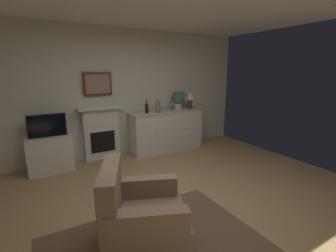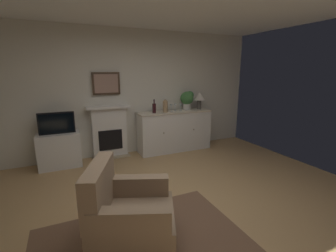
{
  "view_description": "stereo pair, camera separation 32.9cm",
  "coord_description": "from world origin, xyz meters",
  "px_view_note": "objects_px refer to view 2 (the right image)",
  "views": [
    {
      "loc": [
        -1.64,
        -2.26,
        1.79
      ],
      "look_at": [
        0.02,
        0.65,
        1.0
      ],
      "focal_mm": 24.99,
      "sensor_mm": 36.0,
      "label": 1
    },
    {
      "loc": [
        -1.35,
        -2.41,
        1.79
      ],
      "look_at": [
        0.02,
        0.65,
        1.0
      ],
      "focal_mm": 24.99,
      "sensor_mm": 36.0,
      "label": 2
    }
  ],
  "objects_px": {
    "vase_decorative": "(165,106)",
    "table_lamp": "(199,97)",
    "wine_glass_right": "(181,106)",
    "armchair": "(127,214)",
    "sideboard_cabinet": "(175,131)",
    "wine_glass_center": "(175,105)",
    "tv_set": "(57,123)",
    "fireplace_unit": "(109,132)",
    "tv_cabinet": "(60,150)",
    "framed_picture": "(106,84)",
    "wine_glass_left": "(171,106)",
    "wine_bottle": "(154,108)",
    "potted_plant_small": "(187,99)"
  },
  "relations": [
    {
      "from": "vase_decorative",
      "to": "table_lamp",
      "type": "bearing_deg",
      "value": 3.24
    },
    {
      "from": "wine_glass_right",
      "to": "armchair",
      "type": "bearing_deg",
      "value": -126.71
    },
    {
      "from": "wine_glass_right",
      "to": "sideboard_cabinet",
      "type": "bearing_deg",
      "value": 168.9
    },
    {
      "from": "wine_glass_center",
      "to": "tv_set",
      "type": "bearing_deg",
      "value": -179.16
    },
    {
      "from": "sideboard_cabinet",
      "to": "fireplace_unit",
      "type": "bearing_deg",
      "value": 172.96
    },
    {
      "from": "tv_cabinet",
      "to": "armchair",
      "type": "distance_m",
      "value": 2.68
    },
    {
      "from": "framed_picture",
      "to": "tv_cabinet",
      "type": "xyz_separation_m",
      "value": [
        -0.97,
        -0.21,
        -1.21
      ]
    },
    {
      "from": "fireplace_unit",
      "to": "wine_glass_left",
      "type": "height_order",
      "value": "fireplace_unit"
    },
    {
      "from": "armchair",
      "to": "tv_set",
      "type": "bearing_deg",
      "value": 103.83
    },
    {
      "from": "fireplace_unit",
      "to": "sideboard_cabinet",
      "type": "relative_size",
      "value": 0.65
    },
    {
      "from": "tv_cabinet",
      "to": "framed_picture",
      "type": "bearing_deg",
      "value": 12.01
    },
    {
      "from": "wine_glass_left",
      "to": "wine_glass_center",
      "type": "relative_size",
      "value": 1.0
    },
    {
      "from": "wine_bottle",
      "to": "tv_set",
      "type": "relative_size",
      "value": 0.47
    },
    {
      "from": "framed_picture",
      "to": "wine_glass_center",
      "type": "distance_m",
      "value": 1.56
    },
    {
      "from": "wine_glass_center",
      "to": "vase_decorative",
      "type": "relative_size",
      "value": 0.59
    },
    {
      "from": "wine_glass_right",
      "to": "armchair",
      "type": "distance_m",
      "value": 3.26
    },
    {
      "from": "wine_bottle",
      "to": "wine_glass_right",
      "type": "height_order",
      "value": "wine_bottle"
    },
    {
      "from": "framed_picture",
      "to": "tv_cabinet",
      "type": "height_order",
      "value": "framed_picture"
    },
    {
      "from": "framed_picture",
      "to": "wine_glass_right",
      "type": "height_order",
      "value": "framed_picture"
    },
    {
      "from": "wine_glass_right",
      "to": "armchair",
      "type": "relative_size",
      "value": 0.16
    },
    {
      "from": "sideboard_cabinet",
      "to": "tv_set",
      "type": "xyz_separation_m",
      "value": [
        -2.41,
        -0.01,
        0.4
      ]
    },
    {
      "from": "fireplace_unit",
      "to": "wine_bottle",
      "type": "height_order",
      "value": "wine_bottle"
    },
    {
      "from": "vase_decorative",
      "to": "tv_cabinet",
      "type": "relative_size",
      "value": 0.38
    },
    {
      "from": "fireplace_unit",
      "to": "framed_picture",
      "type": "bearing_deg",
      "value": 90.0
    },
    {
      "from": "wine_glass_left",
      "to": "tv_set",
      "type": "distance_m",
      "value": 2.33
    },
    {
      "from": "wine_glass_left",
      "to": "tv_set",
      "type": "bearing_deg",
      "value": -179.82
    },
    {
      "from": "sideboard_cabinet",
      "to": "wine_glass_left",
      "type": "distance_m",
      "value": 0.58
    },
    {
      "from": "table_lamp",
      "to": "wine_glass_left",
      "type": "xyz_separation_m",
      "value": [
        -0.72,
        -0.0,
        -0.16
      ]
    },
    {
      "from": "vase_decorative",
      "to": "potted_plant_small",
      "type": "height_order",
      "value": "potted_plant_small"
    },
    {
      "from": "wine_glass_center",
      "to": "wine_glass_right",
      "type": "distance_m",
      "value": 0.12
    },
    {
      "from": "wine_glass_right",
      "to": "tv_set",
      "type": "distance_m",
      "value": 2.55
    },
    {
      "from": "wine_glass_center",
      "to": "wine_glass_right",
      "type": "height_order",
      "value": "same"
    },
    {
      "from": "framed_picture",
      "to": "potted_plant_small",
      "type": "distance_m",
      "value": 1.82
    },
    {
      "from": "framed_picture",
      "to": "potted_plant_small",
      "type": "height_order",
      "value": "framed_picture"
    },
    {
      "from": "potted_plant_small",
      "to": "armchair",
      "type": "relative_size",
      "value": 0.42
    },
    {
      "from": "wine_glass_right",
      "to": "vase_decorative",
      "type": "relative_size",
      "value": 0.59
    },
    {
      "from": "wine_bottle",
      "to": "potted_plant_small",
      "type": "xyz_separation_m",
      "value": [
        0.84,
        0.07,
        0.15
      ]
    },
    {
      "from": "framed_picture",
      "to": "wine_glass_center",
      "type": "xyz_separation_m",
      "value": [
        1.46,
        -0.19,
        -0.51
      ]
    },
    {
      "from": "tv_cabinet",
      "to": "tv_set",
      "type": "relative_size",
      "value": 1.21
    },
    {
      "from": "table_lamp",
      "to": "wine_glass_center",
      "type": "bearing_deg",
      "value": 177.41
    },
    {
      "from": "potted_plant_small",
      "to": "sideboard_cabinet",
      "type": "bearing_deg",
      "value": -172.47
    },
    {
      "from": "tv_set",
      "to": "sideboard_cabinet",
      "type": "bearing_deg",
      "value": 0.19
    },
    {
      "from": "tv_cabinet",
      "to": "armchair",
      "type": "xyz_separation_m",
      "value": [
        0.64,
        -2.6,
        0.05
      ]
    },
    {
      "from": "framed_picture",
      "to": "wine_bottle",
      "type": "height_order",
      "value": "framed_picture"
    },
    {
      "from": "vase_decorative",
      "to": "potted_plant_small",
      "type": "relative_size",
      "value": 0.65
    },
    {
      "from": "wine_bottle",
      "to": "wine_glass_left",
      "type": "distance_m",
      "value": 0.42
    },
    {
      "from": "fireplace_unit",
      "to": "table_lamp",
      "type": "distance_m",
      "value": 2.17
    },
    {
      "from": "table_lamp",
      "to": "wine_glass_center",
      "type": "height_order",
      "value": "table_lamp"
    },
    {
      "from": "fireplace_unit",
      "to": "potted_plant_small",
      "type": "height_order",
      "value": "potted_plant_small"
    },
    {
      "from": "wine_glass_right",
      "to": "potted_plant_small",
      "type": "bearing_deg",
      "value": 19.25
    }
  ]
}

